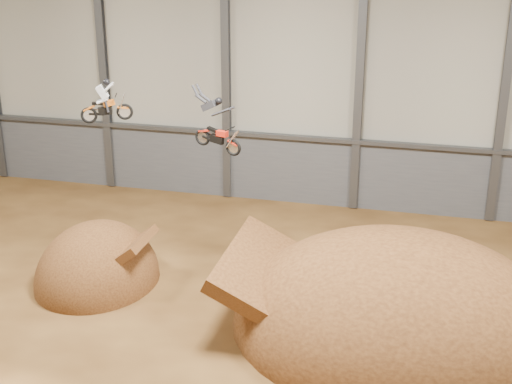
{
  "coord_description": "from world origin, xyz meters",
  "views": [
    {
      "loc": [
        6.73,
        -19.22,
        13.67
      ],
      "look_at": [
        0.92,
        4.0,
        4.61
      ],
      "focal_mm": 50.0,
      "sensor_mm": 36.0,
      "label": 1
    }
  ],
  "objects_px": {
    "takeoff_ramp": "(98,280)",
    "fmx_rider_a": "(106,99)",
    "fmx_rider_b": "(216,121)",
    "landing_ramp": "(396,330)"
  },
  "relations": [
    {
      "from": "takeoff_ramp",
      "to": "fmx_rider_a",
      "type": "xyz_separation_m",
      "value": [
        0.95,
        0.05,
        7.62
      ]
    },
    {
      "from": "fmx_rider_b",
      "to": "landing_ramp",
      "type": "bearing_deg",
      "value": 0.05
    },
    {
      "from": "landing_ramp",
      "to": "fmx_rider_b",
      "type": "relative_size",
      "value": 4.45
    },
    {
      "from": "takeoff_ramp",
      "to": "landing_ramp",
      "type": "relative_size",
      "value": 0.48
    },
    {
      "from": "takeoff_ramp",
      "to": "fmx_rider_a",
      "type": "bearing_deg",
      "value": 2.73
    },
    {
      "from": "landing_ramp",
      "to": "fmx_rider_a",
      "type": "bearing_deg",
      "value": 175.35
    },
    {
      "from": "landing_ramp",
      "to": "fmx_rider_a",
      "type": "relative_size",
      "value": 6.21
    },
    {
      "from": "landing_ramp",
      "to": "fmx_rider_a",
      "type": "distance_m",
      "value": 13.5
    },
    {
      "from": "fmx_rider_a",
      "to": "fmx_rider_b",
      "type": "distance_m",
      "value": 4.12
    },
    {
      "from": "takeoff_ramp",
      "to": "fmx_rider_b",
      "type": "relative_size",
      "value": 2.12
    }
  ]
}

